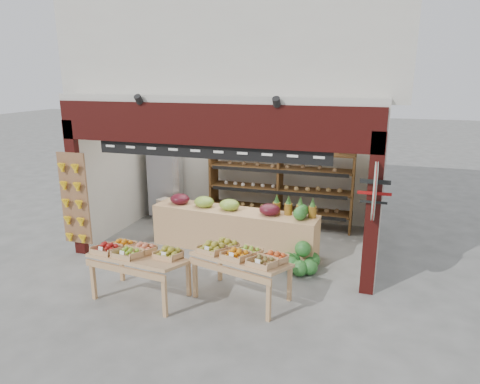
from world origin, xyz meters
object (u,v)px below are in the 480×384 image
(mid_counter, at_px, (233,228))
(back_shelving, at_px, (280,172))
(cardboard_stack, at_px, (174,217))
(watermelon_pile, at_px, (300,261))
(refrigerator, at_px, (167,180))
(display_table_right, at_px, (242,256))
(display_table_left, at_px, (136,254))

(mid_counter, bearing_deg, back_shelving, 72.68)
(cardboard_stack, distance_m, watermelon_pile, 3.53)
(cardboard_stack, distance_m, mid_counter, 1.99)
(back_shelving, bearing_deg, refrigerator, -176.58)
(display_table_right, bearing_deg, watermelon_pile, 61.48)
(cardboard_stack, xyz_separation_m, display_table_right, (2.52, -2.73, 0.50))
(back_shelving, xyz_separation_m, mid_counter, (-0.56, -1.78, -0.81))
(back_shelving, relative_size, mid_counter, 0.98)
(cardboard_stack, relative_size, watermelon_pile, 1.49)
(cardboard_stack, height_order, display_table_left, display_table_left)
(cardboard_stack, xyz_separation_m, mid_counter, (1.77, -0.89, 0.23))
(refrigerator, height_order, display_table_right, refrigerator)
(mid_counter, height_order, display_table_right, mid_counter)
(refrigerator, bearing_deg, cardboard_stack, -71.76)
(refrigerator, xyz_separation_m, cardboard_stack, (0.50, -0.73, -0.69))
(cardboard_stack, bearing_deg, watermelon_pile, -24.05)
(watermelon_pile, bearing_deg, back_shelving, 111.09)
(display_table_left, distance_m, watermelon_pile, 2.94)
(back_shelving, height_order, display_table_right, back_shelving)
(mid_counter, relative_size, display_table_left, 2.25)
(back_shelving, relative_size, display_table_left, 2.21)
(mid_counter, relative_size, display_table_right, 2.13)
(mid_counter, bearing_deg, display_table_right, -67.82)
(refrigerator, bearing_deg, back_shelving, -13.07)
(back_shelving, height_order, mid_counter, back_shelving)
(cardboard_stack, height_order, watermelon_pile, cardboard_stack)
(back_shelving, bearing_deg, watermelon_pile, -68.91)
(display_table_left, bearing_deg, refrigerator, 109.78)
(cardboard_stack, bearing_deg, mid_counter, -26.62)
(back_shelving, xyz_separation_m, watermelon_pile, (0.90, -2.33, -1.09))
(refrigerator, height_order, display_table_left, refrigerator)
(display_table_left, bearing_deg, back_shelving, 70.30)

